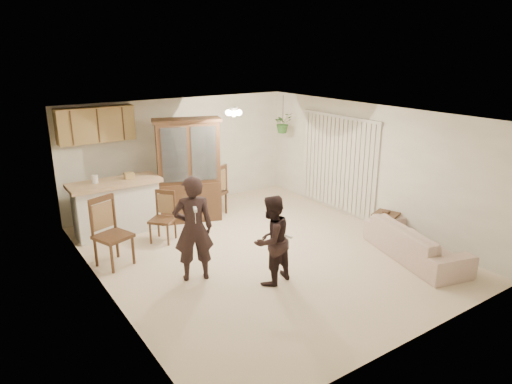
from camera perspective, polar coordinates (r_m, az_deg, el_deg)
floor at (r=8.41m, az=0.57°, el=-7.49°), size 6.50×6.50×0.00m
ceiling at (r=7.70m, az=0.63°, el=9.62°), size 5.50×6.50×0.02m
wall_back at (r=10.71m, az=-9.38°, el=4.86°), size 5.50×0.02×2.50m
wall_front at (r=5.77m, az=19.44°, el=-7.14°), size 5.50×0.02×2.50m
wall_left at (r=6.86m, az=-18.67°, el=-3.10°), size 0.02×6.50×2.50m
wall_right at (r=9.74m, az=14.04°, el=3.30°), size 0.02×6.50×2.50m
breakfast_bar at (r=9.48m, az=-16.99°, el=-2.09°), size 1.60×0.55×1.00m
bar_top at (r=9.31m, az=-17.29°, el=1.10°), size 1.75×0.70×0.08m
upper_cabinets at (r=9.76m, az=-19.41°, el=7.96°), size 1.50×0.34×0.70m
vertical_blinds at (r=10.35m, az=10.16°, el=3.52°), size 0.06×2.30×2.10m
ceiling_fixture at (r=8.81m, az=-2.80°, el=9.96°), size 0.36×0.36×0.20m
hanging_plant at (r=11.05m, az=3.37°, el=8.62°), size 0.43×0.37×0.48m
plant_cord at (r=11.00m, az=3.40°, el=10.29°), size 0.01×0.01×0.65m
sofa at (r=8.52m, az=19.36°, el=-5.52°), size 1.19×2.00×0.73m
adult at (r=7.21m, az=-7.86°, el=-4.28°), size 0.76×0.63×1.80m
child at (r=7.12m, az=1.92°, el=-6.39°), size 0.75×0.65×1.35m
china_hutch at (r=9.72m, az=-8.41°, el=2.59°), size 1.49×0.95×2.19m
side_table at (r=9.33m, az=15.85°, el=-3.93°), size 0.56×0.56×0.54m
chair_bar at (r=8.17m, az=-17.31°, el=-6.56°), size 0.67×0.67×1.19m
chair_hutch_left at (r=8.94m, az=-11.56°, el=-4.39°), size 0.61×0.61×0.98m
chair_hutch_right at (r=10.16m, az=-5.41°, el=-1.11°), size 0.68×0.68×1.15m
controller_adult at (r=6.69m, az=-7.62°, el=-2.17°), size 0.09×0.16×0.05m
controller_child at (r=6.83m, az=4.08°, el=-5.55°), size 0.07×0.13×0.04m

